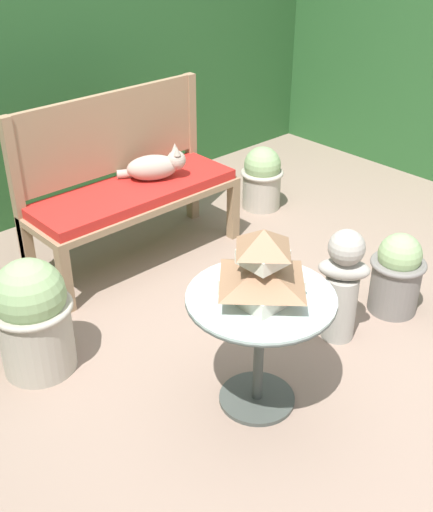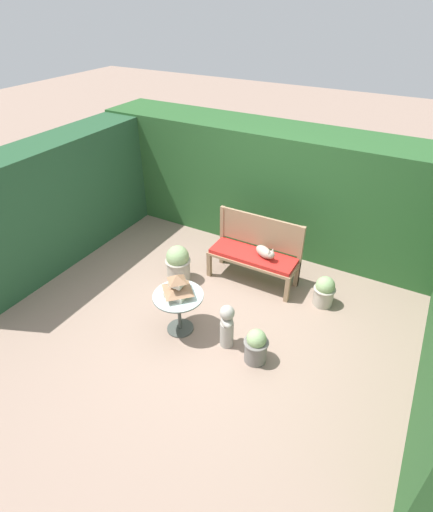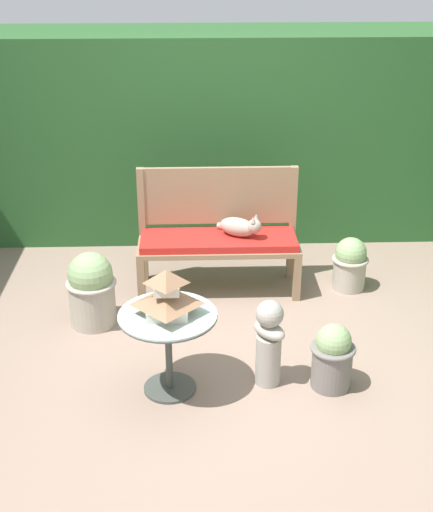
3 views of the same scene
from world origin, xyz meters
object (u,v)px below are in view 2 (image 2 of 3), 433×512
(cat, at_px, (265,252))
(potted_plant_table_near, at_px, (178,264))
(potted_plant_table_far, at_px, (256,346))
(patio_table, at_px, (179,303))
(pagoda_birdhouse, at_px, (178,287))
(garden_bust, at_px, (227,325))
(potted_plant_patio_mid, at_px, (324,291))
(garden_bench, at_px, (253,258))

(cat, xyz_separation_m, potted_plant_table_near, (-1.13, -0.52, -0.26))
(potted_plant_table_far, bearing_deg, potted_plant_table_near, 152.33)
(patio_table, distance_m, potted_plant_table_far, 1.07)
(pagoda_birdhouse, height_order, garden_bust, pagoda_birdhouse)
(potted_plant_table_near, relative_size, potted_plant_table_far, 1.27)
(potted_plant_table_far, bearing_deg, potted_plant_patio_mid, 73.87)
(cat, height_order, potted_plant_table_far, cat)
(garden_bench, distance_m, patio_table, 1.42)
(pagoda_birdhouse, bearing_deg, potted_plant_table_far, 0.10)
(cat, height_order, garden_bust, cat)
(patio_table, distance_m, garden_bust, 0.65)
(cat, xyz_separation_m, potted_plant_table_far, (0.51, -1.38, -0.33))
(garden_bench, relative_size, garden_bust, 2.14)
(patio_table, xyz_separation_m, garden_bust, (0.64, 0.06, -0.12))
(cat, relative_size, potted_plant_table_far, 0.78)
(garden_bust, bearing_deg, pagoda_birdhouse, -121.64)
(potted_plant_patio_mid, xyz_separation_m, potted_plant_table_near, (-2.04, -0.50, 0.07))
(pagoda_birdhouse, xyz_separation_m, potted_plant_patio_mid, (1.44, 1.37, -0.47))
(potted_plant_table_near, bearing_deg, cat, 24.76)
(patio_table, bearing_deg, garden_bust, 4.93)
(garden_bench, distance_m, potted_plant_table_far, 1.54)
(pagoda_birdhouse, xyz_separation_m, potted_plant_table_far, (1.05, 0.00, -0.47))
(patio_table, distance_m, potted_plant_table_near, 1.06)
(pagoda_birdhouse, bearing_deg, potted_plant_patio_mid, 43.44)
(potted_plant_patio_mid, height_order, potted_plant_table_far, potted_plant_table_far)
(pagoda_birdhouse, bearing_deg, patio_table, 45.00)
(garden_bust, relative_size, potted_plant_table_near, 1.05)
(potted_plant_table_near, bearing_deg, pagoda_birdhouse, -55.48)
(garden_bust, height_order, potted_plant_patio_mid, garden_bust)
(pagoda_birdhouse, bearing_deg, cat, 68.69)
(potted_plant_table_near, bearing_deg, garden_bust, -33.20)
(patio_table, relative_size, garden_bust, 1.03)
(patio_table, relative_size, potted_plant_table_far, 1.37)
(patio_table, height_order, potted_plant_table_far, patio_table)
(potted_plant_table_near, distance_m, potted_plant_table_far, 1.85)
(garden_bench, bearing_deg, patio_table, -104.92)
(cat, distance_m, patio_table, 1.49)
(garden_bench, relative_size, patio_table, 2.08)
(potted_plant_patio_mid, bearing_deg, garden_bust, -121.46)
(garden_bench, relative_size, cat, 3.63)
(garden_bust, bearing_deg, garden_bench, 155.15)
(patio_table, bearing_deg, cat, 68.69)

